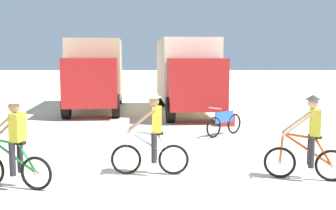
{
  "coord_description": "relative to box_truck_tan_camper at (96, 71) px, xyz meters",
  "views": [
    {
      "loc": [
        0.06,
        -8.8,
        2.65
      ],
      "look_at": [
        -0.04,
        3.75,
        1.1
      ],
      "focal_mm": 43.9,
      "sensor_mm": 36.0,
      "label": 1
    }
  ],
  "objects": [
    {
      "name": "box_truck_tan_camper",
      "position": [
        0.0,
        0.0,
        0.0
      ],
      "size": [
        3.03,
        6.95,
        3.35
      ],
      "color": "#CCB78E",
      "rests_on": "ground"
    },
    {
      "name": "box_truck_cream_rv",
      "position": [
        4.35,
        -0.95,
        0.0
      ],
      "size": [
        2.97,
        6.94,
        3.35
      ],
      "color": "beige",
      "rests_on": "ground"
    },
    {
      "name": "cyclist_near_camera",
      "position": [
        6.52,
        -11.15,
        -1.03
      ],
      "size": [
        1.7,
        0.59,
        1.82
      ],
      "color": "black",
      "rests_on": "ground"
    },
    {
      "name": "bicycle_spare",
      "position": [
        5.35,
        -6.38,
        -1.48
      ],
      "size": [
        1.3,
        1.23,
        0.97
      ],
      "color": "black",
      "rests_on": "ground"
    },
    {
      "name": "supply_crate",
      "position": [
        5.66,
        -4.41,
        -1.66
      ],
      "size": [
        0.63,
        0.66,
        0.43
      ],
      "primitive_type": "cube",
      "rotation": [
        0.0,
        0.0,
        0.11
      ],
      "color": "#9E2D2D",
      "rests_on": "ground"
    },
    {
      "name": "cyclist_orange_shirt",
      "position": [
        0.52,
        -11.75,
        -1.03
      ],
      "size": [
        1.7,
        0.59,
        1.82
      ],
      "color": "black",
      "rests_on": "ground"
    },
    {
      "name": "ground_plane",
      "position": [
        3.55,
        -10.84,
        -1.87
      ],
      "size": [
        120.0,
        120.0,
        0.0
      ],
      "primitive_type": "plane",
      "color": "beige"
    },
    {
      "name": "cyclist_cowboy_hat",
      "position": [
        3.2,
        -10.78,
        -1.03
      ],
      "size": [
        1.73,
        0.52,
        1.82
      ],
      "color": "black",
      "rests_on": "ground"
    }
  ]
}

